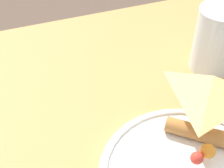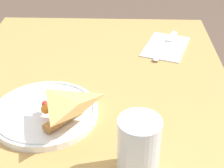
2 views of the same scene
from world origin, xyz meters
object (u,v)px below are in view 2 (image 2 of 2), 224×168
plate_pizza (46,112)px  butter_knife (167,44)px  napkin_folded (166,47)px  milk_glass (138,149)px  dining_table (92,129)px

plate_pizza → butter_knife: size_ratio=1.19×
plate_pizza → napkin_folded: bearing=139.3°
plate_pizza → milk_glass: (0.16, 0.21, 0.04)m
dining_table → butter_knife: 0.38m
dining_table → napkin_folded: bearing=141.6°
milk_glass → napkin_folded: (-0.53, 0.11, -0.06)m
butter_knife → plate_pizza: bearing=-17.8°
milk_glass → dining_table: bearing=-156.4°
milk_glass → butter_knife: bearing=168.4°
butter_knife → napkin_folded: bearing=0.0°
milk_glass → butter_knife: 0.55m
milk_glass → napkin_folded: milk_glass is taller
napkin_folded → butter_knife: size_ratio=1.01×
dining_table → plate_pizza: size_ratio=4.04×
dining_table → plate_pizza: bearing=-46.8°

